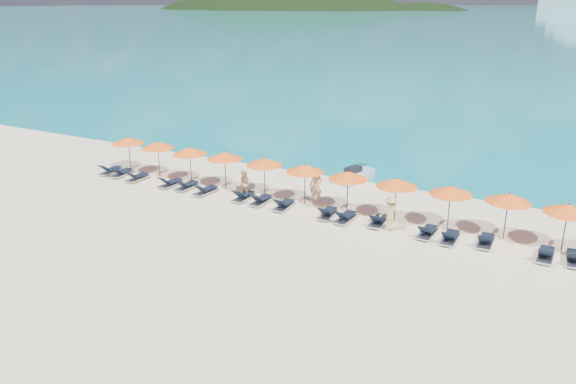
% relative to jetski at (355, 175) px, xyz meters
% --- Properties ---
extents(ground, '(1400.00, 1400.00, 0.00)m').
position_rel_jetski_xyz_m(ground, '(-1.00, -9.75, -0.40)').
color(ground, beige).
extents(headland_main, '(374.00, 242.00, 126.50)m').
position_rel_jetski_xyz_m(headland_main, '(-301.00, 530.25, -38.40)').
color(headland_main, black).
rests_on(headland_main, ground).
extents(headland_small, '(162.00, 126.00, 85.50)m').
position_rel_jetski_xyz_m(headland_small, '(-151.00, 550.25, -35.40)').
color(headland_small, black).
rests_on(headland_small, ground).
extents(jetski, '(1.71, 2.87, 0.96)m').
position_rel_jetski_xyz_m(jetski, '(0.00, 0.00, 0.00)').
color(jetski, '#B5AEC9').
rests_on(jetski, ground).
extents(beachgoer_a, '(0.75, 0.52, 1.96)m').
position_rel_jetski_xyz_m(beachgoer_a, '(-0.45, -4.57, 0.58)').
color(beachgoer_a, tan).
rests_on(beachgoer_a, ground).
extents(beachgoer_b, '(0.90, 0.71, 1.62)m').
position_rel_jetski_xyz_m(beachgoer_b, '(-4.30, -5.79, 0.41)').
color(beachgoer_b, tan).
rests_on(beachgoer_b, ground).
extents(beachgoer_c, '(1.23, 0.79, 1.75)m').
position_rel_jetski_xyz_m(beachgoer_c, '(4.37, -6.34, 0.48)').
color(beachgoer_c, tan).
rests_on(beachgoer_c, ground).
extents(umbrella_0, '(2.10, 2.10, 2.28)m').
position_rel_jetski_xyz_m(umbrella_0, '(-13.73, -4.77, 1.62)').
color(umbrella_0, black).
rests_on(umbrella_0, ground).
extents(umbrella_1, '(2.10, 2.10, 2.28)m').
position_rel_jetski_xyz_m(umbrella_1, '(-11.26, -4.80, 1.62)').
color(umbrella_1, black).
rests_on(umbrella_1, ground).
extents(umbrella_2, '(2.10, 2.10, 2.28)m').
position_rel_jetski_xyz_m(umbrella_2, '(-8.63, -4.98, 1.62)').
color(umbrella_2, black).
rests_on(umbrella_2, ground).
extents(umbrella_3, '(2.10, 2.10, 2.28)m').
position_rel_jetski_xyz_m(umbrella_3, '(-6.18, -4.87, 1.62)').
color(umbrella_3, black).
rests_on(umbrella_3, ground).
extents(umbrella_4, '(2.10, 2.10, 2.28)m').
position_rel_jetski_xyz_m(umbrella_4, '(-3.50, -4.90, 1.62)').
color(umbrella_4, black).
rests_on(umbrella_4, ground).
extents(umbrella_5, '(2.10, 2.10, 2.28)m').
position_rel_jetski_xyz_m(umbrella_5, '(-0.93, -4.97, 1.62)').
color(umbrella_5, black).
rests_on(umbrella_5, ground).
extents(umbrella_6, '(2.10, 2.10, 2.28)m').
position_rel_jetski_xyz_m(umbrella_6, '(1.58, -5.04, 1.62)').
color(umbrella_6, black).
rests_on(umbrella_6, ground).
extents(umbrella_7, '(2.10, 2.10, 2.28)m').
position_rel_jetski_xyz_m(umbrella_7, '(4.15, -5.00, 1.62)').
color(umbrella_7, black).
rests_on(umbrella_7, ground).
extents(umbrella_8, '(2.10, 2.10, 2.28)m').
position_rel_jetski_xyz_m(umbrella_8, '(6.78, -4.91, 1.62)').
color(umbrella_8, black).
rests_on(umbrella_8, ground).
extents(umbrella_9, '(2.10, 2.10, 2.28)m').
position_rel_jetski_xyz_m(umbrella_9, '(9.35, -4.77, 1.62)').
color(umbrella_9, black).
rests_on(umbrella_9, ground).
extents(umbrella_10, '(2.10, 2.10, 2.28)m').
position_rel_jetski_xyz_m(umbrella_10, '(11.82, -5.01, 1.62)').
color(umbrella_10, black).
rests_on(umbrella_10, ground).
extents(lounger_0, '(0.72, 1.73, 0.66)m').
position_rel_jetski_xyz_m(lounger_0, '(-14.34, -5.95, -0.16)').
color(lounger_0, silver).
rests_on(lounger_0, ground).
extents(lounger_1, '(0.76, 1.75, 0.66)m').
position_rel_jetski_xyz_m(lounger_1, '(-13.35, -5.99, -0.16)').
color(lounger_1, silver).
rests_on(lounger_1, ground).
extents(lounger_2, '(0.66, 1.71, 0.66)m').
position_rel_jetski_xyz_m(lounger_2, '(-11.82, -6.23, -0.16)').
color(lounger_2, silver).
rests_on(lounger_2, ground).
extents(lounger_3, '(0.75, 1.74, 0.66)m').
position_rel_jetski_xyz_m(lounger_3, '(-9.29, -6.16, -0.16)').
color(lounger_3, silver).
rests_on(lounger_3, ground).
extents(lounger_4, '(0.65, 1.71, 0.66)m').
position_rel_jetski_xyz_m(lounger_4, '(-8.11, -6.09, -0.16)').
color(lounger_4, silver).
rests_on(lounger_4, ground).
extents(lounger_5, '(0.75, 1.74, 0.66)m').
position_rel_jetski_xyz_m(lounger_5, '(-6.63, -6.27, -0.16)').
color(lounger_5, silver).
rests_on(lounger_5, ground).
extents(lounger_6, '(0.65, 1.71, 0.66)m').
position_rel_jetski_xyz_m(lounger_6, '(-4.18, -6.07, -0.16)').
color(lounger_6, silver).
rests_on(lounger_6, ground).
extents(lounger_7, '(0.63, 1.70, 0.66)m').
position_rel_jetski_xyz_m(lounger_7, '(-3.01, -6.14, -0.16)').
color(lounger_7, silver).
rests_on(lounger_7, ground).
extents(lounger_8, '(0.70, 1.73, 0.66)m').
position_rel_jetski_xyz_m(lounger_8, '(-1.54, -6.22, -0.16)').
color(lounger_8, silver).
rests_on(lounger_8, ground).
extents(lounger_9, '(0.78, 1.75, 0.66)m').
position_rel_jetski_xyz_m(lounger_9, '(1.01, -6.22, -0.16)').
color(lounger_9, silver).
rests_on(lounger_9, ground).
extents(lounger_10, '(0.71, 1.73, 0.66)m').
position_rel_jetski_xyz_m(lounger_10, '(2.04, -6.30, -0.16)').
color(lounger_10, silver).
rests_on(lounger_10, ground).
extents(lounger_11, '(0.71, 1.73, 0.66)m').
position_rel_jetski_xyz_m(lounger_11, '(3.64, -5.95, -0.16)').
color(lounger_11, silver).
rests_on(lounger_11, ground).
extents(lounger_12, '(0.69, 1.72, 0.66)m').
position_rel_jetski_xyz_m(lounger_12, '(6.16, -6.20, -0.16)').
color(lounger_12, silver).
rests_on(lounger_12, ground).
extents(lounger_13, '(0.64, 1.71, 0.66)m').
position_rel_jetski_xyz_m(lounger_13, '(7.24, -6.33, -0.16)').
color(lounger_13, silver).
rests_on(lounger_13, ground).
extents(lounger_14, '(0.66, 1.71, 0.66)m').
position_rel_jetski_xyz_m(lounger_14, '(8.75, -5.95, -0.16)').
color(lounger_14, silver).
rests_on(lounger_14, ground).
extents(lounger_15, '(0.64, 1.71, 0.66)m').
position_rel_jetski_xyz_m(lounger_15, '(11.28, -6.21, -0.16)').
color(lounger_15, silver).
rests_on(lounger_15, ground).
extents(lounger_16, '(0.77, 1.75, 0.66)m').
position_rel_jetski_xyz_m(lounger_16, '(12.38, -6.03, -0.16)').
color(lounger_16, silver).
rests_on(lounger_16, ground).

